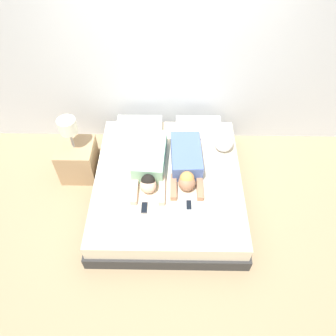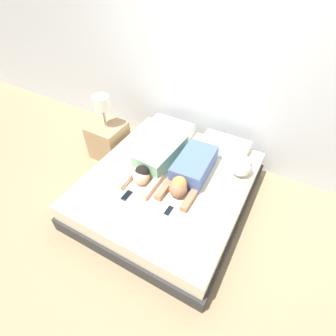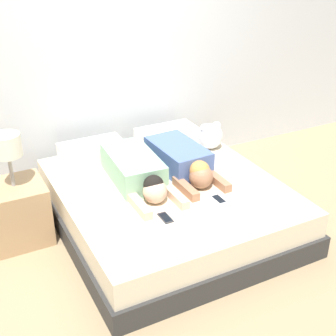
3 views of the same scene
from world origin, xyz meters
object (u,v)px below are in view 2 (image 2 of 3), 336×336
object	(u,v)px
cell_phone_right	(169,211)
pillow_head_right	(225,146)
pillow_head_left	(171,128)
nightstand	(108,137)
cell_phone_left	(127,195)
bed	(168,189)
plush_toy	(241,165)
person_right	(191,170)
person_left	(157,158)

from	to	relation	value
cell_phone_right	pillow_head_right	bearing A→B (deg)	82.65
pillow_head_left	cell_phone_right	bearing A→B (deg)	-62.11
pillow_head_left	nightstand	bearing A→B (deg)	-152.82
cell_phone_left	cell_phone_right	world-z (taller)	same
bed	pillow_head_left	size ratio (longest dim) A/B	3.37
plush_toy	pillow_head_right	bearing A→B (deg)	134.09
plush_toy	person_right	bearing A→B (deg)	-145.44
cell_phone_left	nightstand	distance (m)	1.23
pillow_head_left	person_right	xyz separation A→B (m)	(0.60, -0.64, 0.04)
person_left	plush_toy	distance (m)	0.96
bed	person_left	world-z (taller)	person_left
bed	cell_phone_right	distance (m)	0.51
bed	cell_phone_right	bearing A→B (deg)	-60.04
pillow_head_right	cell_phone_left	xyz separation A→B (m)	(-0.64, -1.21, -0.07)
person_right	nightstand	size ratio (longest dim) A/B	0.96
cell_phone_right	plush_toy	size ratio (longest dim) A/B	0.57
person_left	cell_phone_right	world-z (taller)	person_left
pillow_head_right	cell_phone_right	size ratio (longest dim) A/B	4.01
nightstand	cell_phone_left	bearing A→B (deg)	-41.77
person_right	pillow_head_left	bearing A→B (deg)	133.32
plush_toy	nightstand	xyz separation A→B (m)	(-1.85, -0.09, -0.23)
person_left	plush_toy	size ratio (longest dim) A/B	3.87
bed	pillow_head_right	distance (m)	0.90
pillow_head_left	nightstand	xyz separation A→B (m)	(-0.78, -0.40, -0.17)
cell_phone_right	person_left	bearing A→B (deg)	130.25
person_right	person_left	bearing A→B (deg)	-179.82
bed	cell_phone_left	distance (m)	0.55
person_left	plush_toy	bearing A→B (deg)	19.87
nightstand	pillow_head_left	bearing A→B (deg)	27.18
pillow_head_left	pillow_head_right	bearing A→B (deg)	0.00
bed	person_right	xyz separation A→B (m)	(0.21, 0.13, 0.31)
pillow_head_left	nightstand	size ratio (longest dim) A/B	0.63
pillow_head_left	plush_toy	distance (m)	1.12
bed	person_right	bearing A→B (deg)	31.27
pillow_head_left	bed	bearing A→B (deg)	-63.25
bed	plush_toy	distance (m)	0.89
person_right	cell_phone_left	bearing A→B (deg)	-128.93
pillow_head_left	cell_phone_left	world-z (taller)	pillow_head_left
cell_phone_left	nightstand	world-z (taller)	nightstand
cell_phone_left	plush_toy	distance (m)	1.31
pillow_head_right	plush_toy	distance (m)	0.44
pillow_head_right	person_left	bearing A→B (deg)	-133.49
nightstand	plush_toy	bearing A→B (deg)	2.75
pillow_head_right	nightstand	bearing A→B (deg)	-165.56
person_right	cell_phone_right	distance (m)	0.55
cell_phone_left	person_left	bearing A→B (deg)	86.68
pillow_head_right	cell_phone_left	size ratio (longest dim) A/B	4.01
person_left	person_right	size ratio (longest dim) A/B	1.11
person_left	nightstand	world-z (taller)	nightstand
nightstand	cell_phone_right	bearing A→B (deg)	-28.97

